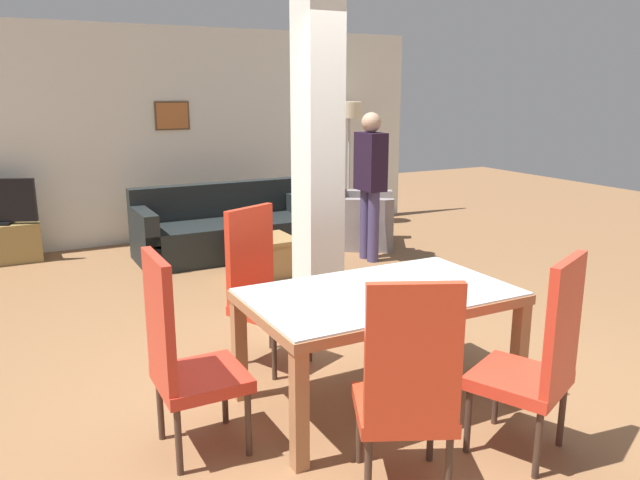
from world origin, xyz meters
name	(u,v)px	position (x,y,z in m)	size (l,w,h in m)	color
ground_plane	(377,400)	(0.00, 0.00, 0.00)	(18.00, 18.00, 0.00)	brown
back_wall	(166,135)	(0.00, 5.01, 1.35)	(7.20, 0.09, 2.70)	white
divider_pillar	(318,163)	(0.32, 1.43, 1.35)	(0.31, 0.36, 2.70)	white
dining_table	(379,313)	(0.00, 0.00, 0.59)	(1.62, 0.96, 0.73)	#A46E46
dining_chair_near_left	(407,388)	(-0.41, -0.87, 0.57)	(0.61, 0.61, 1.13)	red
dining_chair_near_right	(539,357)	(0.40, -0.90, 0.57)	(0.61, 0.61, 1.13)	red
dining_chair_far_left	(262,285)	(-0.40, 0.91, 0.57)	(0.61, 0.61, 1.13)	red
dining_chair_head_left	(182,354)	(-1.24, 0.00, 0.57)	(0.46, 0.46, 1.13)	red
sofa	(226,231)	(0.36, 3.88, 0.28)	(2.10, 0.89, 0.82)	black
armchair	(355,222)	(1.97, 3.58, 0.30)	(1.15, 1.13, 0.85)	gray
coffee_table	(263,256)	(0.42, 2.88, 0.21)	(0.64, 0.58, 0.40)	#A17947
bottle	(260,233)	(0.34, 2.74, 0.50)	(0.07, 0.07, 0.25)	#4C2D14
floor_lamp	(349,121)	(2.50, 4.65, 1.48)	(0.35, 0.35, 1.76)	#B7B7BC
standing_person	(370,176)	(1.75, 2.88, 0.97)	(0.22, 0.38, 1.68)	#453A65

